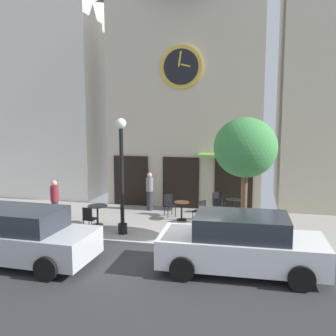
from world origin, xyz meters
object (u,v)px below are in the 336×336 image
at_px(parked_car_white, 241,244).
at_px(street_tree, 245,148).
at_px(cafe_table_near_curb, 182,208).
at_px(parked_car_silver, 19,236).
at_px(cafe_chair_under_awning, 219,207).
at_px(cafe_chair_left_end, 89,217).
at_px(cafe_table_center_right, 98,211).
at_px(street_lamp, 122,176).
at_px(cafe_chair_corner, 217,201).
at_px(pedestrian_maroon, 55,201).
at_px(cafe_chair_near_lamp, 169,203).
at_px(pedestrian_grey, 150,191).
at_px(cafe_chair_outer, 201,210).
at_px(cafe_table_near_door, 233,205).

bearing_deg(parked_car_white, street_tree, 90.12).
bearing_deg(cafe_table_near_curb, parked_car_silver, -124.29).
relative_size(street_tree, cafe_chair_under_awning, 4.53).
bearing_deg(cafe_chair_left_end, cafe_table_center_right, 92.72).
xyz_separation_m(street_lamp, cafe_chair_corner, (2.98, 3.57, -1.53)).
distance_m(cafe_table_near_curb, cafe_chair_left_end, 3.70).
height_order(cafe_chair_under_awning, pedestrian_maroon, pedestrian_maroon).
height_order(cafe_chair_near_lamp, parked_car_white, parked_car_white).
distance_m(pedestrian_maroon, pedestrian_grey, 4.09).
xyz_separation_m(cafe_chair_outer, pedestrian_maroon, (-5.51, -1.22, 0.33)).
bearing_deg(street_lamp, pedestrian_grey, 89.68).
bearing_deg(parked_car_silver, pedestrian_maroon, 105.58).
height_order(street_tree, cafe_chair_near_lamp, street_tree).
height_order(street_lamp, cafe_chair_near_lamp, street_lamp).
height_order(cafe_table_center_right, pedestrian_grey, pedestrian_grey).
relative_size(street_tree, cafe_chair_near_lamp, 4.53).
height_order(cafe_table_near_door, parked_car_silver, parked_car_silver).
bearing_deg(cafe_chair_near_lamp, parked_car_silver, -117.02).
bearing_deg(pedestrian_maroon, pedestrian_grey, 42.03).
distance_m(cafe_table_center_right, cafe_chair_outer, 3.95).
distance_m(cafe_table_near_curb, cafe_chair_near_lamp, 0.84).
bearing_deg(cafe_table_near_door, pedestrian_grey, 175.48).
xyz_separation_m(street_lamp, cafe_chair_under_awning, (3.16, 2.48, -1.53)).
bearing_deg(cafe_chair_corner, cafe_chair_under_awning, -80.48).
relative_size(cafe_chair_left_end, parked_car_silver, 0.21).
height_order(cafe_chair_near_lamp, pedestrian_grey, pedestrian_grey).
relative_size(cafe_chair_near_lamp, pedestrian_maroon, 0.54).
height_order(street_tree, cafe_chair_outer, street_tree).
distance_m(street_lamp, parked_car_silver, 3.91).
distance_m(cafe_table_center_right, parked_car_white, 6.33).
xyz_separation_m(cafe_chair_left_end, parked_car_white, (5.41, -2.35, 0.23)).
bearing_deg(pedestrian_grey, street_tree, -40.53).
bearing_deg(cafe_chair_left_end, parked_car_white, -23.45).
bearing_deg(cafe_table_near_curb, street_tree, -42.45).
bearing_deg(cafe_table_center_right, cafe_table_near_curb, 25.14).
height_order(cafe_chair_near_lamp, parked_car_silver, parked_car_silver).
distance_m(cafe_chair_corner, pedestrian_grey, 2.98).
bearing_deg(pedestrian_maroon, cafe_table_near_door, 20.13).
bearing_deg(cafe_table_near_door, parked_car_white, -84.85).
bearing_deg(pedestrian_grey, cafe_table_near_curb, -37.48).
height_order(street_lamp, cafe_table_near_door, street_lamp).
xyz_separation_m(cafe_chair_outer, parked_car_white, (1.68, -4.37, 0.23)).
xyz_separation_m(cafe_chair_under_awning, parked_car_silver, (-5.10, -5.62, 0.23)).
bearing_deg(cafe_chair_corner, street_tree, -71.92).
bearing_deg(cafe_chair_under_awning, cafe_chair_corner, 99.52).
distance_m(cafe_chair_corner, parked_car_silver, 8.32).
bearing_deg(street_tree, cafe_table_center_right, 171.02).
distance_m(cafe_chair_left_end, cafe_chair_under_awning, 5.09).
bearing_deg(cafe_table_center_right, cafe_chair_near_lamp, 39.74).
bearing_deg(cafe_chair_outer, cafe_chair_under_awning, 37.89).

